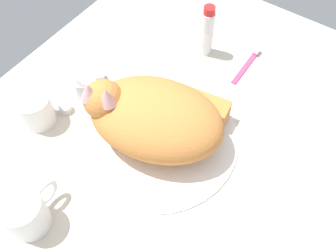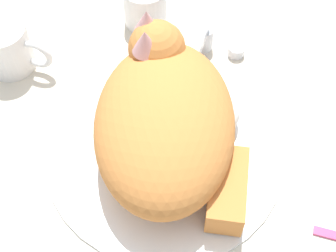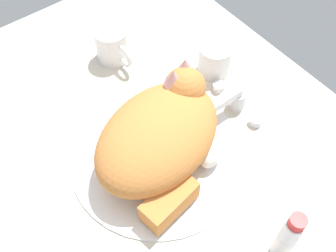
{
  "view_description": "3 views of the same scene",
  "coord_description": "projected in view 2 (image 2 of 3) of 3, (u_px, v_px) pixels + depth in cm",
  "views": [
    {
      "loc": [
        -35.26,
        -27.3,
        69.7
      ],
      "look_at": [
        1.62,
        -1.77,
        4.02
      ],
      "focal_mm": 40.74,
      "sensor_mm": 36.0,
      "label": 1
    },
    {
      "loc": [
        11.3,
        -35.29,
        64.47
      ],
      "look_at": [
        0.52,
        -0.08,
        6.99
      ],
      "focal_mm": 53.65,
      "sensor_mm": 36.0,
      "label": 2
    },
    {
      "loc": [
        35.87,
        -25.09,
        72.07
      ],
      "look_at": [
        -1.29,
        3.46,
        6.25
      ],
      "focal_mm": 44.77,
      "sensor_mm": 36.0,
      "label": 3
    }
  ],
  "objects": [
    {
      "name": "ground_plane",
      "position": [
        165.0,
        155.0,
        0.76
      ],
      "size": [
        110.0,
        82.5,
        3.0
      ],
      "primitive_type": "cube",
      "color": "beige"
    },
    {
      "name": "cat",
      "position": [
        166.0,
        118.0,
        0.69
      ],
      "size": [
        26.57,
        32.01,
        15.02
      ],
      "color": "#D17F3D",
      "rests_on": "sink_basin"
    },
    {
      "name": "rinse_cup",
      "position": [
        145.0,
        5.0,
        0.85
      ],
      "size": [
        7.39,
        7.39,
        7.47
      ],
      "color": "white",
      "rests_on": "ground_plane"
    },
    {
      "name": "faucet",
      "position": [
        201.0,
        41.0,
        0.82
      ],
      "size": [
        14.58,
        10.95,
        6.42
      ],
      "color": "silver",
      "rests_on": "ground_plane"
    },
    {
      "name": "sink_basin",
      "position": [
        165.0,
        149.0,
        0.74
      ],
      "size": [
        35.3,
        35.3,
        0.9
      ],
      "primitive_type": "cylinder",
      "color": "white",
      "rests_on": "ground_plane"
    },
    {
      "name": "coffee_mug",
      "position": [
        8.0,
        48.0,
        0.8
      ],
      "size": [
        11.79,
        7.78,
        8.26
      ],
      "color": "white",
      "rests_on": "ground_plane"
    }
  ]
}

